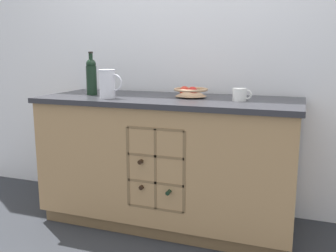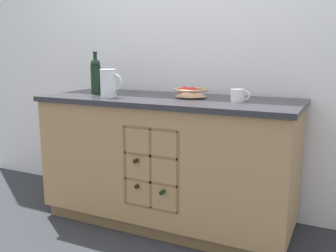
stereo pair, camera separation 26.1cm
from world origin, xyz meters
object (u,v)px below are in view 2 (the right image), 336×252
object	(u,v)px
fruit_bowl	(191,92)
white_pitcher	(109,83)
standing_wine_bottle	(96,75)
ceramic_mug	(238,95)

from	to	relation	value
fruit_bowl	white_pitcher	bearing A→B (deg)	-156.46
fruit_bowl	standing_wine_bottle	bearing A→B (deg)	-173.27
fruit_bowl	ceramic_mug	distance (m)	0.36
fruit_bowl	ceramic_mug	world-z (taller)	ceramic_mug
standing_wine_bottle	ceramic_mug	bearing A→B (deg)	0.48
fruit_bowl	white_pitcher	size ratio (longest dim) A/B	1.22
white_pitcher	ceramic_mug	bearing A→B (deg)	9.71
ceramic_mug	fruit_bowl	bearing A→B (deg)	167.69
white_pitcher	ceramic_mug	xyz separation A→B (m)	(0.87, 0.15, -0.06)
ceramic_mug	standing_wine_bottle	bearing A→B (deg)	-179.52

